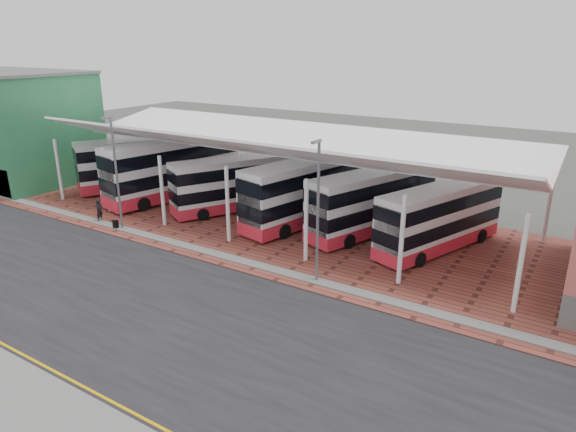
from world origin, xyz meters
name	(u,v)px	position (x,y,z in m)	size (l,w,h in m)	color
ground	(217,321)	(0.00, 0.00, 0.00)	(140.00, 140.00, 0.00)	#41433F
road	(203,330)	(0.00, -1.00, 0.01)	(120.00, 14.00, 0.02)	black
forecourt	(365,244)	(2.00, 13.00, 0.03)	(72.00, 16.00, 0.06)	brown
north_kerb	(286,273)	(0.00, 6.20, 0.07)	(120.00, 0.80, 0.14)	slate
yellow_line_near	(97,402)	(0.00, -7.00, 0.03)	(120.00, 0.12, 0.01)	#E8A500
yellow_line_far	(103,397)	(0.00, -6.70, 0.03)	(120.00, 0.12, 0.01)	#E8A500
canopy	(273,144)	(-6.00, 13.94, 5.80)	(37.00, 11.63, 7.07)	white
shop_green	(38,130)	(-30.00, 10.97, 5.12)	(6.40, 10.20, 10.22)	#2B7345
lamp_west	(116,170)	(-14.00, 6.27, 4.36)	(0.16, 0.90, 8.07)	slate
lamp_east	(318,208)	(2.00, 6.27, 4.36)	(0.16, 0.90, 8.07)	slate
bus_0	(141,164)	(-21.03, 14.73, 2.31)	(7.60, 10.81, 4.53)	silver
bus_1	(173,169)	(-16.25, 14.01, 2.54)	(5.33, 12.42, 4.99)	silver
bus_2	(235,184)	(-9.73, 14.13, 2.14)	(6.89, 10.07, 4.19)	silver
bus_3	(307,192)	(-3.49, 14.63, 2.38)	(5.10, 11.61, 4.66)	silver
bus_4	(372,202)	(1.41, 15.20, 2.23)	(5.83, 10.81, 4.37)	silver
bus_5	(440,219)	(6.30, 14.63, 2.12)	(5.62, 10.22, 4.14)	silver
pedestrian	(99,211)	(-16.58, 6.46, 0.90)	(0.61, 0.40, 1.69)	black
suitcase	(116,225)	(-14.33, 6.00, 0.38)	(0.37, 0.26, 0.63)	black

